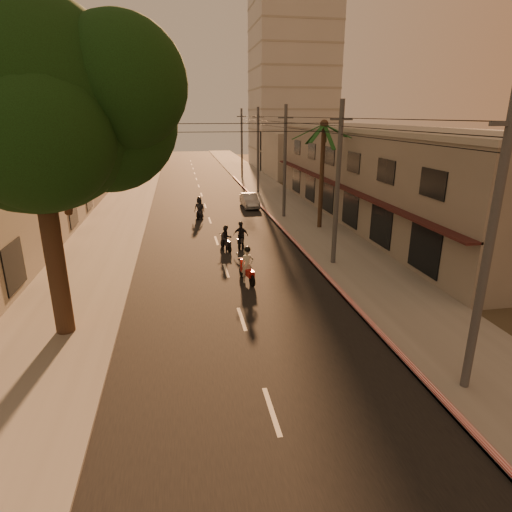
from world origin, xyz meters
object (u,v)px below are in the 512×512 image
(broadleaf_tree, at_px, (45,107))
(palm_tree, at_px, (324,131))
(scooter_mid_a, at_px, (226,239))
(scooter_mid_b, at_px, (241,236))
(parked_car, at_px, (250,201))
(scooter_far_a, at_px, (199,209))
(scooter_red, at_px, (247,266))

(broadleaf_tree, relative_size, palm_tree, 1.48)
(palm_tree, height_order, scooter_mid_a, palm_tree)
(scooter_mid_b, relative_size, parked_car, 0.45)
(broadleaf_tree, relative_size, scooter_mid_a, 7.35)
(scooter_mid_b, distance_m, scooter_far_a, 8.92)
(scooter_red, height_order, scooter_mid_b, scooter_red)
(broadleaf_tree, xyz_separation_m, scooter_red, (7.51, 3.97, -7.62))
(scooter_mid_b, xyz_separation_m, scooter_far_a, (-2.20, 8.65, 0.05))
(scooter_mid_a, bearing_deg, palm_tree, 13.44)
(scooter_red, relative_size, parked_car, 0.50)
(broadleaf_tree, bearing_deg, scooter_mid_a, 53.78)
(broadleaf_tree, distance_m, scooter_mid_b, 15.02)
(scooter_mid_a, distance_m, scooter_mid_b, 1.11)
(scooter_mid_a, relative_size, scooter_far_a, 0.89)
(broadleaf_tree, bearing_deg, scooter_red, 27.88)
(scooter_mid_a, bearing_deg, parked_car, 58.46)
(broadleaf_tree, bearing_deg, scooter_mid_b, 51.40)
(broadleaf_tree, height_order, scooter_red, broadleaf_tree)
(scooter_red, relative_size, scooter_far_a, 1.05)
(scooter_red, relative_size, scooter_mid_a, 1.18)
(scooter_mid_b, relative_size, scooter_far_a, 0.94)
(broadleaf_tree, height_order, scooter_far_a, broadleaf_tree)
(scooter_red, xyz_separation_m, scooter_mid_b, (0.54, 6.11, -0.07))
(broadleaf_tree, xyz_separation_m, palm_tree, (14.61, 13.86, -1.33))
(palm_tree, xyz_separation_m, scooter_red, (-7.10, -9.88, -6.29))
(scooter_mid_b, height_order, parked_car, scooter_mid_b)
(scooter_far_a, bearing_deg, broadleaf_tree, -91.77)
(scooter_mid_b, distance_m, parked_car, 12.71)
(palm_tree, relative_size, scooter_far_a, 4.45)
(palm_tree, bearing_deg, scooter_mid_a, -150.76)
(scooter_mid_a, relative_size, parked_car, 0.43)
(scooter_mid_a, distance_m, parked_car, 13.41)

